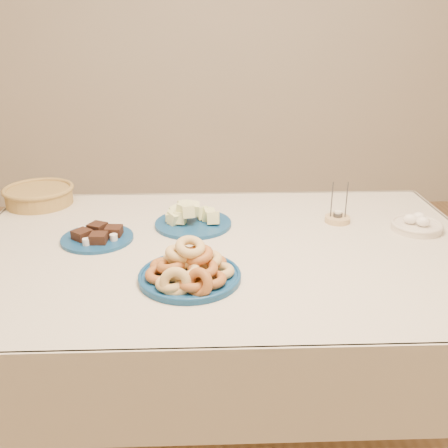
{
  "coord_description": "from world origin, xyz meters",
  "views": [
    {
      "loc": [
        -0.05,
        -1.49,
        1.43
      ],
      "look_at": [
        0.0,
        -0.05,
        0.85
      ],
      "focal_mm": 40.0,
      "sensor_mm": 36.0,
      "label": 1
    }
  ],
  "objects_px": {
    "donut_platter": "(189,270)",
    "melon_plate": "(191,219)",
    "candle_holder": "(337,218)",
    "dining_table": "(223,275)",
    "brownie_plate": "(97,236)",
    "wicker_basket": "(39,195)",
    "egg_bowl": "(417,225)"
  },
  "relations": [
    {
      "from": "donut_platter",
      "to": "melon_plate",
      "type": "distance_m",
      "value": 0.42
    },
    {
      "from": "donut_platter",
      "to": "candle_holder",
      "type": "bearing_deg",
      "value": 39.02
    },
    {
      "from": "dining_table",
      "to": "donut_platter",
      "type": "relative_size",
      "value": 4.88
    },
    {
      "from": "brownie_plate",
      "to": "candle_holder",
      "type": "xyz_separation_m",
      "value": [
        0.85,
        0.14,
        0.0
      ]
    },
    {
      "from": "donut_platter",
      "to": "wicker_basket",
      "type": "relative_size",
      "value": 0.97
    },
    {
      "from": "dining_table",
      "to": "egg_bowl",
      "type": "xyz_separation_m",
      "value": [
        0.69,
        0.12,
        0.12
      ]
    },
    {
      "from": "wicker_basket",
      "to": "brownie_plate",
      "type": "bearing_deg",
      "value": -50.68
    },
    {
      "from": "donut_platter",
      "to": "melon_plate",
      "type": "bearing_deg",
      "value": 90.72
    },
    {
      "from": "brownie_plate",
      "to": "wicker_basket",
      "type": "xyz_separation_m",
      "value": [
        -0.3,
        0.37,
        0.03
      ]
    },
    {
      "from": "melon_plate",
      "to": "brownie_plate",
      "type": "height_order",
      "value": "melon_plate"
    },
    {
      "from": "donut_platter",
      "to": "egg_bowl",
      "type": "height_order",
      "value": "donut_platter"
    },
    {
      "from": "egg_bowl",
      "to": "candle_holder",
      "type": "bearing_deg",
      "value": 161.81
    },
    {
      "from": "donut_platter",
      "to": "brownie_plate",
      "type": "distance_m",
      "value": 0.43
    },
    {
      "from": "dining_table",
      "to": "melon_plate",
      "type": "bearing_deg",
      "value": 120.17
    },
    {
      "from": "brownie_plate",
      "to": "candle_holder",
      "type": "bearing_deg",
      "value": 9.06
    },
    {
      "from": "dining_table",
      "to": "melon_plate",
      "type": "height_order",
      "value": "melon_plate"
    },
    {
      "from": "donut_platter",
      "to": "brownie_plate",
      "type": "bearing_deg",
      "value": 137.24
    },
    {
      "from": "donut_platter",
      "to": "egg_bowl",
      "type": "xyz_separation_m",
      "value": [
        0.79,
        0.34,
        -0.01
      ]
    },
    {
      "from": "candle_holder",
      "to": "dining_table",
      "type": "bearing_deg",
      "value": -154.58
    },
    {
      "from": "dining_table",
      "to": "candle_holder",
      "type": "bearing_deg",
      "value": 25.42
    },
    {
      "from": "donut_platter",
      "to": "brownie_plate",
      "type": "relative_size",
      "value": 1.15
    },
    {
      "from": "candle_holder",
      "to": "brownie_plate",
      "type": "bearing_deg",
      "value": -170.94
    },
    {
      "from": "melon_plate",
      "to": "brownie_plate",
      "type": "distance_m",
      "value": 0.34
    },
    {
      "from": "candle_holder",
      "to": "egg_bowl",
      "type": "distance_m",
      "value": 0.27
    },
    {
      "from": "melon_plate",
      "to": "dining_table",
      "type": "bearing_deg",
      "value": -59.83
    },
    {
      "from": "dining_table",
      "to": "wicker_basket",
      "type": "bearing_deg",
      "value": 148.88
    },
    {
      "from": "wicker_basket",
      "to": "dining_table",
      "type": "bearing_deg",
      "value": -31.12
    },
    {
      "from": "dining_table",
      "to": "wicker_basket",
      "type": "relative_size",
      "value": 4.74
    },
    {
      "from": "egg_bowl",
      "to": "donut_platter",
      "type": "bearing_deg",
      "value": -156.45
    },
    {
      "from": "wicker_basket",
      "to": "donut_platter",
      "type": "bearing_deg",
      "value": -46.92
    },
    {
      "from": "dining_table",
      "to": "candle_holder",
      "type": "height_order",
      "value": "candle_holder"
    },
    {
      "from": "brownie_plate",
      "to": "egg_bowl",
      "type": "relative_size",
      "value": 1.3
    }
  ]
}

